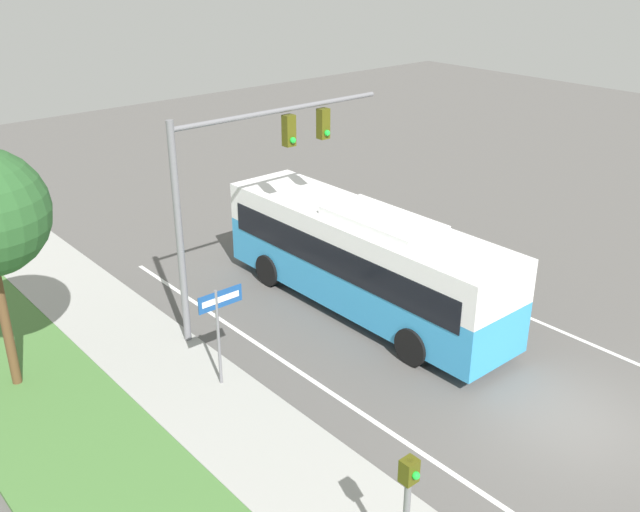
{
  "coord_description": "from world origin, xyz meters",
  "views": [
    {
      "loc": [
        -13.67,
        -6.47,
        10.49
      ],
      "look_at": [
        -0.69,
        8.64,
        1.68
      ],
      "focal_mm": 40.0,
      "sensor_mm": 36.0,
      "label": 1
    }
  ],
  "objects_px": {
    "pedestrian_signal": "(407,501)",
    "street_sign": "(219,319)",
    "bus": "(363,256)",
    "signal_gantry": "(245,172)"
  },
  "relations": [
    {
      "from": "pedestrian_signal",
      "to": "street_sign",
      "type": "distance_m",
      "value": 7.33
    },
    {
      "from": "bus",
      "to": "signal_gantry",
      "type": "height_order",
      "value": "signal_gantry"
    },
    {
      "from": "bus",
      "to": "street_sign",
      "type": "bearing_deg",
      "value": -172.39
    },
    {
      "from": "bus",
      "to": "signal_gantry",
      "type": "relative_size",
      "value": 1.44
    },
    {
      "from": "pedestrian_signal",
      "to": "street_sign",
      "type": "bearing_deg",
      "value": 82.0
    },
    {
      "from": "street_sign",
      "to": "bus",
      "type": "bearing_deg",
      "value": 7.61
    },
    {
      "from": "bus",
      "to": "signal_gantry",
      "type": "xyz_separation_m",
      "value": [
        -2.98,
        1.7,
        2.85
      ]
    },
    {
      "from": "bus",
      "to": "street_sign",
      "type": "height_order",
      "value": "bus"
    },
    {
      "from": "bus",
      "to": "street_sign",
      "type": "xyz_separation_m",
      "value": [
        -5.62,
        -0.75,
        0.15
      ]
    },
    {
      "from": "signal_gantry",
      "to": "pedestrian_signal",
      "type": "relative_size",
      "value": 2.63
    }
  ]
}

